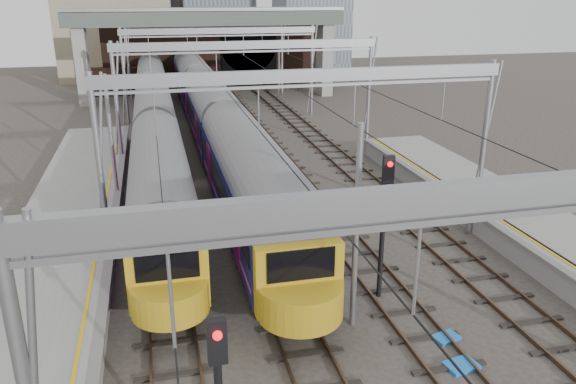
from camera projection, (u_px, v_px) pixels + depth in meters
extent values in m
plane|color=#38332D|center=(374.00, 359.00, 17.35)|extent=(160.00, 160.00, 0.00)
cube|color=gray|center=(33.00, 343.00, 17.19)|extent=(4.20, 55.00, 1.10)
cube|color=slate|center=(101.00, 320.00, 17.48)|extent=(0.35, 55.00, 0.12)
cube|color=gold|center=(84.00, 321.00, 17.35)|extent=(0.12, 55.00, 0.01)
cube|color=#4C3828|center=(148.00, 206.00, 29.56)|extent=(0.08, 80.00, 0.16)
cube|color=#4C3828|center=(176.00, 203.00, 29.88)|extent=(0.08, 80.00, 0.16)
cube|color=black|center=(162.00, 206.00, 29.75)|extent=(2.40, 80.00, 0.14)
cube|color=#4C3828|center=(224.00, 199.00, 30.45)|extent=(0.08, 80.00, 0.16)
cube|color=#4C3828|center=(250.00, 197.00, 30.77)|extent=(0.08, 80.00, 0.16)
cube|color=black|center=(237.00, 200.00, 30.64)|extent=(2.40, 80.00, 0.14)
cube|color=#4C3828|center=(295.00, 193.00, 31.34)|extent=(0.08, 80.00, 0.16)
cube|color=#4C3828|center=(319.00, 191.00, 31.66)|extent=(0.08, 80.00, 0.16)
cube|color=black|center=(307.00, 194.00, 31.52)|extent=(2.40, 80.00, 0.14)
cube|color=#4C3828|center=(362.00, 188.00, 32.22)|extent=(0.08, 80.00, 0.16)
cube|color=#4C3828|center=(386.00, 186.00, 32.54)|extent=(0.08, 80.00, 0.16)
cube|color=black|center=(374.00, 188.00, 32.41)|extent=(2.40, 80.00, 0.14)
cube|color=gray|center=(534.00, 190.00, 9.31)|extent=(16.80, 0.28, 0.50)
cylinder|color=gray|center=(101.00, 177.00, 21.51)|extent=(0.24, 0.24, 8.00)
cylinder|color=gray|center=(483.00, 151.00, 25.15)|extent=(0.24, 0.24, 8.00)
cube|color=gray|center=(308.00, 75.00, 22.12)|extent=(16.80, 0.28, 0.50)
cylinder|color=gray|center=(117.00, 108.00, 34.33)|extent=(0.24, 0.24, 8.00)
cylinder|color=gray|center=(369.00, 97.00, 37.97)|extent=(0.24, 0.24, 8.00)
cube|color=gray|center=(248.00, 45.00, 34.94)|extent=(16.80, 0.28, 0.50)
cylinder|color=gray|center=(124.00, 77.00, 47.15)|extent=(0.24, 0.24, 8.00)
cylinder|color=gray|center=(312.00, 71.00, 50.78)|extent=(0.24, 0.24, 8.00)
cube|color=gray|center=(220.00, 31.00, 47.76)|extent=(16.80, 0.28, 0.50)
cylinder|color=gray|center=(128.00, 61.00, 58.13)|extent=(0.24, 0.24, 8.00)
cylinder|color=gray|center=(282.00, 57.00, 61.77)|extent=(0.24, 0.24, 8.00)
cube|color=gray|center=(206.00, 24.00, 58.74)|extent=(16.80, 0.28, 0.50)
cube|color=black|center=(154.00, 103.00, 27.91)|extent=(0.03, 80.00, 0.03)
cube|color=black|center=(233.00, 100.00, 28.79)|extent=(0.03, 80.00, 0.03)
cube|color=black|center=(308.00, 96.00, 29.68)|extent=(0.03, 80.00, 0.03)
cube|color=black|center=(379.00, 93.00, 30.57)|extent=(0.03, 80.00, 0.03)
cube|color=#311C16|center=(221.00, 50.00, 63.89)|extent=(26.00, 2.00, 9.00)
cube|color=black|center=(249.00, 67.00, 64.26)|extent=(6.50, 0.10, 5.20)
cylinder|color=black|center=(248.00, 44.00, 63.38)|extent=(6.50, 0.10, 6.50)
cube|color=#311C16|center=(114.00, 81.00, 61.32)|extent=(6.00, 1.50, 3.00)
cube|color=gray|center=(82.00, 63.00, 55.31)|extent=(1.20, 2.50, 8.20)
cube|color=gray|center=(325.00, 57.00, 60.86)|extent=(1.20, 2.50, 8.20)
cube|color=#4E5851|center=(207.00, 18.00, 56.71)|extent=(28.00, 3.00, 1.40)
cube|color=gray|center=(207.00, 9.00, 56.41)|extent=(28.00, 3.00, 0.30)
cube|color=gray|center=(172.00, 4.00, 87.12)|extent=(18.00, 14.00, 18.00)
cube|color=black|center=(202.00, 118.00, 48.99)|extent=(2.26, 66.98, 0.70)
cube|color=#121540|center=(200.00, 96.00, 48.34)|extent=(2.88, 66.98, 2.57)
cylinder|color=slate|center=(200.00, 81.00, 47.91)|extent=(2.82, 66.48, 2.82)
cube|color=black|center=(200.00, 91.00, 48.21)|extent=(2.90, 65.78, 0.77)
cube|color=#C43D7F|center=(201.00, 104.00, 48.58)|extent=(2.90, 65.98, 0.12)
cube|color=#B38B17|center=(300.00, 280.00, 17.58)|extent=(2.82, 0.60, 2.37)
cube|color=black|center=(301.00, 265.00, 17.22)|extent=(2.16, 0.08, 1.03)
cube|color=black|center=(157.00, 148.00, 39.62)|extent=(2.07, 46.06, 0.70)
cube|color=#121540|center=(155.00, 122.00, 39.01)|extent=(2.64, 46.06, 2.36)
cylinder|color=slate|center=(154.00, 105.00, 38.61)|extent=(2.59, 45.56, 2.59)
cube|color=black|center=(155.00, 117.00, 38.88)|extent=(2.66, 44.86, 0.71)
cube|color=#C43D7F|center=(156.00, 131.00, 39.23)|extent=(2.66, 45.06, 0.11)
cube|color=#B38B17|center=(168.00, 280.00, 17.82)|extent=(2.59, 0.60, 2.16)
cube|color=black|center=(167.00, 266.00, 17.47)|extent=(1.98, 0.08, 0.94)
cube|color=black|center=(217.00, 342.00, 10.29)|extent=(0.37, 0.20, 0.93)
sphere|color=red|center=(217.00, 336.00, 10.11)|extent=(0.19, 0.19, 0.19)
cylinder|color=black|center=(382.00, 230.00, 20.04)|extent=(0.18, 0.18, 5.34)
cube|color=black|center=(388.00, 169.00, 19.09)|extent=(0.40, 0.21, 1.00)
sphere|color=red|center=(390.00, 164.00, 18.90)|extent=(0.20, 0.20, 0.20)
cube|color=blue|center=(461.00, 365.00, 16.95)|extent=(1.08, 0.85, 0.11)
cube|color=blue|center=(310.00, 298.00, 20.68)|extent=(0.99, 0.78, 0.11)
cube|color=blue|center=(446.00, 337.00, 18.34)|extent=(0.96, 0.79, 0.10)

